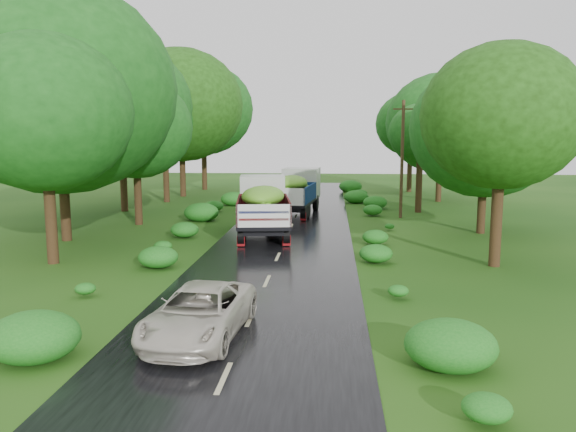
# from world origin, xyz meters

# --- Properties ---
(ground) EXTENTS (120.00, 120.00, 0.00)m
(ground) POSITION_xyz_m (0.00, 0.00, 0.00)
(ground) COLOR #153F0D
(ground) RESTS_ON ground
(road) EXTENTS (6.50, 80.00, 0.02)m
(road) POSITION_xyz_m (0.00, 5.00, 0.01)
(road) COLOR black
(road) RESTS_ON ground
(road_lines) EXTENTS (0.12, 69.60, 0.00)m
(road_lines) POSITION_xyz_m (0.00, 6.00, 0.02)
(road_lines) COLOR #BFB78C
(road_lines) RESTS_ON road
(truck_near) EXTENTS (3.35, 7.22, 2.92)m
(truck_near) POSITION_xyz_m (-1.27, 13.23, 1.65)
(truck_near) COLOR black
(truck_near) RESTS_ON ground
(truck_far) EXTENTS (3.22, 7.09, 2.88)m
(truck_far) POSITION_xyz_m (-0.08, 21.23, 1.63)
(truck_far) COLOR black
(truck_far) RESTS_ON ground
(car) EXTENTS (2.51, 4.76, 1.28)m
(car) POSITION_xyz_m (-1.08, -1.61, 0.66)
(car) COLOR beige
(car) RESTS_ON road
(utility_pole) EXTENTS (1.27, 0.25, 7.22)m
(utility_pole) POSITION_xyz_m (6.55, 19.86, 3.72)
(utility_pole) COLOR #382616
(utility_pole) RESTS_ON ground
(trees_left) EXTENTS (6.88, 34.75, 9.60)m
(trees_left) POSITION_xyz_m (-10.24, 21.87, 6.89)
(trees_left) COLOR black
(trees_left) RESTS_ON ground
(trees_right) EXTENTS (5.98, 32.78, 7.87)m
(trees_right) POSITION_xyz_m (9.59, 22.05, 5.70)
(trees_right) COLOR black
(trees_right) RESTS_ON ground
(shrubs) EXTENTS (11.90, 44.00, 0.70)m
(shrubs) POSITION_xyz_m (0.00, 14.00, 0.35)
(shrubs) COLOR #186618
(shrubs) RESTS_ON ground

